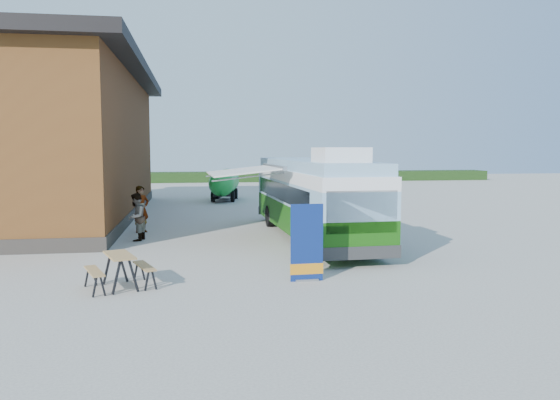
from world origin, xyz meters
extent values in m
plane|color=#BCB7AD|center=(0.00, 0.00, 0.00)|extent=(100.00, 100.00, 0.00)
cube|color=brown|center=(-10.50, 10.00, 3.50)|extent=(8.00, 20.00, 7.00)
cube|color=black|center=(-10.50, 10.00, 7.25)|extent=(9.60, 21.20, 0.50)
cube|color=#332D28|center=(-10.50, 10.00, 0.25)|extent=(8.10, 20.10, 0.50)
cube|color=#264419|center=(8.00, 38.00, 0.50)|extent=(40.00, 3.00, 1.00)
cube|color=#216410|center=(0.89, 1.77, 0.84)|extent=(2.77, 11.28, 1.03)
cube|color=#8AB6D7|center=(0.89, 1.77, 1.77)|extent=(2.77, 11.28, 0.84)
cube|color=black|center=(-0.29, 2.19, 1.77)|extent=(0.41, 9.33, 0.65)
cube|color=black|center=(2.03, 2.28, 1.77)|extent=(0.41, 9.33, 0.65)
cube|color=white|center=(0.89, 1.77, 2.40)|extent=(2.77, 11.28, 0.42)
cube|color=#8AB6D7|center=(0.89, 1.77, 2.80)|extent=(2.62, 11.09, 0.37)
cube|color=white|center=(1.03, -1.77, 3.22)|extent=(1.56, 1.74, 0.47)
cube|color=black|center=(1.11, -3.80, 1.63)|extent=(2.10, 0.14, 1.21)
cube|color=#2D2D2D|center=(1.10, -3.75, 0.47)|extent=(2.39, 0.29, 0.37)
cube|color=#2D2D2D|center=(0.67, 7.29, 0.47)|extent=(2.39, 0.29, 0.37)
cylinder|color=black|center=(-0.01, -2.00, 0.47)|extent=(0.32, 0.94, 0.93)
cylinder|color=black|center=(2.08, -1.92, 0.47)|extent=(0.32, 0.94, 0.93)
cylinder|color=black|center=(-0.29, 5.00, 0.47)|extent=(0.32, 0.94, 0.93)
cylinder|color=black|center=(1.81, 5.08, 0.47)|extent=(0.32, 0.94, 0.93)
cube|color=white|center=(-1.79, 1.67, 2.49)|extent=(2.54, 3.93, 0.30)
cube|color=#A5A8AD|center=(-0.59, 1.72, 2.66)|extent=(0.31, 4.14, 0.15)
cylinder|color=#A5A8AD|center=(-1.73, 0.05, 2.39)|extent=(2.49, 0.15, 0.31)
cylinder|color=#A5A8AD|center=(-1.85, 3.29, 2.39)|extent=(2.49, 0.15, 0.31)
cube|color=navy|center=(-0.71, -4.95, 1.00)|extent=(0.85, 0.06, 2.01)
cube|color=orange|center=(-0.71, -4.95, 0.32)|extent=(0.87, 0.07, 0.28)
cube|color=#A5A8AD|center=(-0.71, -4.95, 0.03)|extent=(0.61, 0.20, 0.06)
cylinder|color=#A5A8AD|center=(-0.71, -4.93, 1.00)|extent=(0.02, 0.02, 2.01)
cube|color=#AB7F50|center=(-5.38, -4.94, 0.82)|extent=(0.96, 1.42, 0.04)
cube|color=#AB7F50|center=(-5.95, -5.14, 0.49)|extent=(0.70, 1.33, 0.04)
cube|color=#AB7F50|center=(-4.82, -4.74, 0.49)|extent=(0.70, 1.33, 0.04)
cube|color=black|center=(-5.39, -5.53, 0.41)|extent=(0.07, 0.07, 0.81)
cube|color=black|center=(-5.02, -5.39, 0.41)|extent=(0.07, 0.07, 0.81)
cube|color=black|center=(-5.75, -4.49, 0.41)|extent=(0.07, 0.07, 0.81)
cube|color=black|center=(-5.38, -4.36, 0.41)|extent=(0.07, 0.07, 0.81)
imported|color=#999999|center=(-5.70, 4.16, 0.96)|extent=(0.83, 0.79, 1.91)
imported|color=#999999|center=(-5.70, 2.12, 0.89)|extent=(0.87, 1.00, 1.77)
cylinder|color=green|center=(-1.56, 17.59, 1.22)|extent=(2.20, 3.83, 1.62)
sphere|color=green|center=(-1.86, 15.81, 1.22)|extent=(1.62, 1.62, 1.62)
sphere|color=green|center=(-1.26, 19.37, 1.22)|extent=(1.62, 1.62, 1.62)
cube|color=black|center=(-1.56, 17.59, 0.50)|extent=(1.70, 3.91, 0.18)
cube|color=black|center=(-1.95, 15.28, 0.45)|extent=(0.29, 1.09, 0.09)
cylinder|color=black|center=(-2.36, 16.63, 0.36)|extent=(0.34, 0.75, 0.72)
cylinder|color=black|center=(-1.12, 16.42, 0.36)|extent=(0.34, 0.75, 0.72)
cylinder|color=black|center=(-2.00, 18.76, 0.36)|extent=(0.34, 0.75, 0.72)
cylinder|color=black|center=(-0.76, 18.55, 0.36)|extent=(0.34, 0.75, 0.72)
camera|label=1|loc=(-3.56, -18.52, 3.42)|focal=35.00mm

